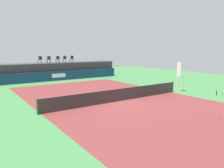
% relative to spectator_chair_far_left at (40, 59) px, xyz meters
% --- Properties ---
extents(ground_plane, '(48.00, 48.00, 0.00)m').
position_rel_spectator_chair_far_left_xyz_m(ground_plane, '(1.39, -12.42, -2.69)').
color(ground_plane, '#3D7A42').
extents(court_inner, '(12.00, 22.00, 0.00)m').
position_rel_spectator_chair_far_left_xyz_m(court_inner, '(1.39, -15.42, -2.69)').
color(court_inner, maroon).
rests_on(court_inner, ground).
extents(sponsor_wall, '(18.00, 0.22, 1.20)m').
position_rel_spectator_chair_far_left_xyz_m(sponsor_wall, '(1.39, -1.92, -2.09)').
color(sponsor_wall, navy).
rests_on(sponsor_wall, ground).
extents(spectator_platform, '(18.00, 2.80, 2.20)m').
position_rel_spectator_chair_far_left_xyz_m(spectator_platform, '(1.39, -0.12, -1.59)').
color(spectator_platform, '#38383D').
rests_on(spectator_platform, ground).
extents(spectator_chair_far_left, '(0.46, 0.46, 0.89)m').
position_rel_spectator_chair_far_left_xyz_m(spectator_chair_far_left, '(0.00, 0.00, 0.00)').
color(spectator_chair_far_left, '#1E232D').
rests_on(spectator_chair_far_left, spectator_platform).
extents(spectator_chair_left, '(0.47, 0.47, 0.89)m').
position_rel_spectator_chair_far_left_xyz_m(spectator_chair_left, '(1.01, -0.42, 0.00)').
color(spectator_chair_left, '#1E232D').
rests_on(spectator_chair_left, spectator_platform).
extents(spectator_chair_center, '(0.45, 0.45, 0.89)m').
position_rel_spectator_chair_far_left_xyz_m(spectator_chair_center, '(2.20, -0.47, 0.00)').
color(spectator_chair_center, '#1E232D').
rests_on(spectator_chair_center, spectator_platform).
extents(spectator_chair_right, '(0.45, 0.45, 0.89)m').
position_rel_spectator_chair_far_left_xyz_m(spectator_chair_right, '(3.28, -0.22, 0.00)').
color(spectator_chair_right, '#1E232D').
rests_on(spectator_chair_right, spectator_platform).
extents(spectator_chair_far_right, '(0.45, 0.45, 0.89)m').
position_rel_spectator_chair_far_left_xyz_m(spectator_chair_far_right, '(4.31, -0.27, 0.00)').
color(spectator_chair_far_right, '#1E232D').
rests_on(spectator_chair_far_right, spectator_platform).
extents(umpire_chair, '(0.44, 0.44, 2.76)m').
position_rel_spectator_chair_far_left_xyz_m(umpire_chair, '(8.45, -15.42, -1.11)').
color(umpire_chair, white).
rests_on(umpire_chair, ground).
extents(tennis_net, '(12.40, 0.02, 0.95)m').
position_rel_spectator_chair_far_left_xyz_m(tennis_net, '(1.39, -15.42, -2.22)').
color(tennis_net, '#2D2D2D').
rests_on(tennis_net, ground).
extents(net_post_near, '(0.10, 0.10, 1.00)m').
position_rel_spectator_chair_far_left_xyz_m(net_post_near, '(-4.81, -15.42, -2.19)').
color(net_post_near, '#4C4C51').
rests_on(net_post_near, ground).
extents(net_post_far, '(0.10, 0.10, 1.00)m').
position_rel_spectator_chair_far_left_xyz_m(net_post_far, '(7.59, -15.42, -2.19)').
color(net_post_far, '#4C4C51').
rests_on(net_post_far, ground).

